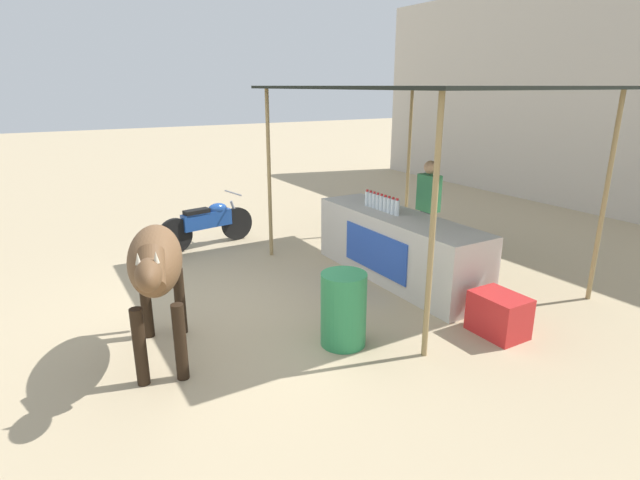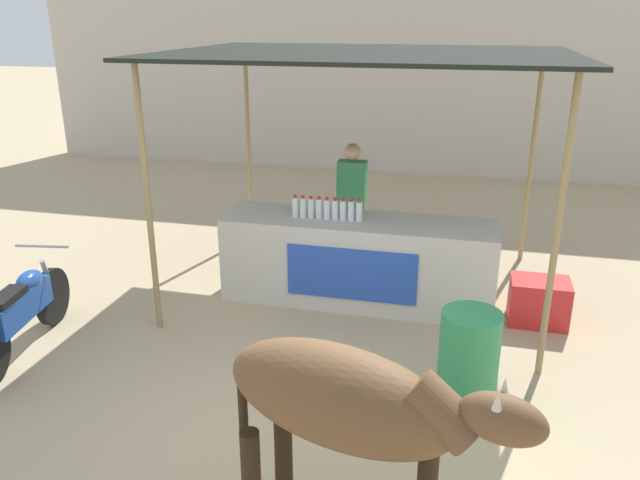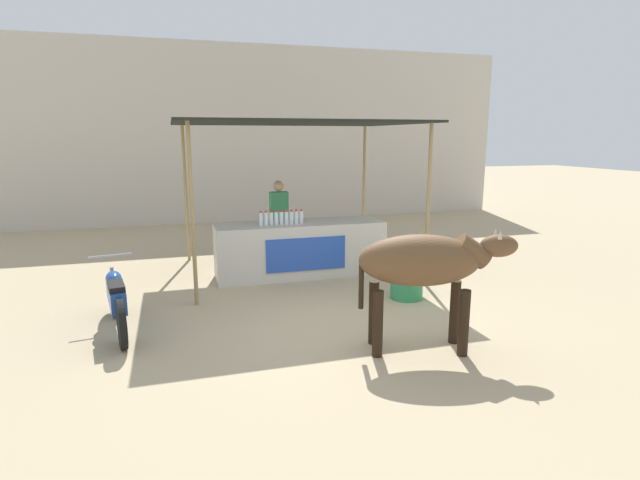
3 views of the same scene
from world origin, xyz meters
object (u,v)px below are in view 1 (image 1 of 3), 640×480
Objects in this scene: water_barrel at (343,309)px; cooler_box at (499,315)px; vendor_behind_counter at (428,213)px; stall_counter at (397,247)px; motorcycle_parked at (208,222)px; cow at (156,265)px.

cooler_box is at bearing 66.73° from water_barrel.
vendor_behind_counter is 2.75× the size of cooler_box.
cooler_box is at bearing -2.85° from stall_counter.
vendor_behind_counter is 2.01× the size of water_barrel.
water_barrel is 0.46× the size of motorcycle_parked.
water_barrel is at bearing -113.27° from cooler_box.
water_barrel is 4.16m from motorcycle_parked.
cow is (0.58, -3.51, 0.55)m from stall_counter.
vendor_behind_counter is 4.35m from cow.
cow is at bearing -110.72° from water_barrel.
motorcycle_parked reaches higher than cooler_box.
cow reaches higher than motorcycle_parked.
water_barrel is at bearing 69.28° from cow.
cow is at bearing -111.96° from cooler_box.
water_barrel is at bearing -54.34° from stall_counter.
motorcycle_parked is at bearing -135.70° from vendor_behind_counter.
stall_counter is at bearing 32.71° from motorcycle_parked.
cooler_box is 1.80m from water_barrel.
cooler_box is 5.18m from motorcycle_parked.
cow is at bearing -80.69° from stall_counter.
stall_counter is 5.00× the size of cooler_box.
stall_counter is 1.68× the size of motorcycle_parked.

